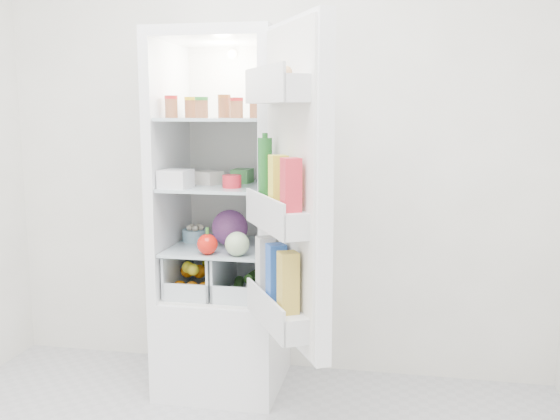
% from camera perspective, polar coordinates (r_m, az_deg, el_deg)
% --- Properties ---
extents(room_walls, '(3.02, 3.02, 2.61)m').
position_cam_1_polar(room_walls, '(1.92, -10.03, 14.03)').
color(room_walls, silver).
rests_on(room_walls, ground).
extents(refrigerator, '(0.60, 0.60, 1.80)m').
position_cam_1_polar(refrigerator, '(3.25, -4.99, -4.42)').
color(refrigerator, white).
rests_on(refrigerator, ground).
extents(shelf_low, '(0.49, 0.53, 0.01)m').
position_cam_1_polar(shelf_low, '(3.17, -5.32, -3.36)').
color(shelf_low, silver).
rests_on(shelf_low, refrigerator).
extents(shelf_mid, '(0.49, 0.53, 0.02)m').
position_cam_1_polar(shelf_mid, '(3.12, -5.40, 2.20)').
color(shelf_mid, silver).
rests_on(shelf_mid, refrigerator).
extents(shelf_top, '(0.49, 0.53, 0.02)m').
position_cam_1_polar(shelf_top, '(3.10, -5.49, 8.27)').
color(shelf_top, silver).
rests_on(shelf_top, refrigerator).
extents(crisper_left, '(0.23, 0.46, 0.22)m').
position_cam_1_polar(crisper_left, '(3.24, -7.37, -5.51)').
color(crisper_left, silver).
rests_on(crisper_left, refrigerator).
extents(crisper_right, '(0.23, 0.46, 0.22)m').
position_cam_1_polar(crisper_right, '(3.17, -3.15, -5.76)').
color(crisper_right, silver).
rests_on(crisper_right, refrigerator).
extents(condiment_jars, '(0.46, 0.32, 0.08)m').
position_cam_1_polar(condiment_jars, '(3.03, -6.37, 9.19)').
color(condiment_jars, '#B21919').
rests_on(condiment_jars, shelf_top).
extents(squeeze_bottle, '(0.06, 0.06, 0.17)m').
position_cam_1_polar(squeeze_bottle, '(3.11, -1.31, 10.03)').
color(squeeze_bottle, white).
rests_on(squeeze_bottle, shelf_top).
extents(tub_white, '(0.15, 0.15, 0.09)m').
position_cam_1_polar(tub_white, '(3.00, -9.51, 2.82)').
color(tub_white, silver).
rests_on(tub_white, shelf_mid).
extents(tub_cream, '(0.15, 0.15, 0.06)m').
position_cam_1_polar(tub_cream, '(3.14, -6.53, 2.96)').
color(tub_cream, beige).
rests_on(tub_cream, shelf_mid).
extents(tin_red, '(0.10, 0.10, 0.06)m').
position_cam_1_polar(tin_red, '(2.98, -4.42, 2.63)').
color(tin_red, red).
rests_on(tin_red, shelf_mid).
extents(foil_tray, '(0.16, 0.12, 0.04)m').
position_cam_1_polar(foil_tray, '(3.24, -5.65, 2.94)').
color(foil_tray, '#B9B9BD').
rests_on(foil_tray, shelf_mid).
extents(tub_green, '(0.09, 0.13, 0.07)m').
position_cam_1_polar(tub_green, '(3.18, -3.47, 3.14)').
color(tub_green, '#3A813D').
rests_on(tub_green, shelf_mid).
extents(red_cabbage, '(0.18, 0.18, 0.18)m').
position_cam_1_polar(red_cabbage, '(3.15, -4.61, -1.61)').
color(red_cabbage, '#582263').
rests_on(red_cabbage, shelf_low).
extents(bell_pepper, '(0.10, 0.10, 0.10)m').
position_cam_1_polar(bell_pepper, '(2.97, -6.65, -3.13)').
color(bell_pepper, red).
rests_on(bell_pepper, shelf_low).
extents(mushroom_bowl, '(0.18, 0.18, 0.06)m').
position_cam_1_polar(mushroom_bowl, '(3.28, -7.74, -2.31)').
color(mushroom_bowl, '#87B5C9').
rests_on(mushroom_bowl, shelf_low).
extents(salad_bag, '(0.11, 0.11, 0.11)m').
position_cam_1_polar(salad_bag, '(2.92, -3.94, -3.11)').
color(salad_bag, '#ADCA97').
rests_on(salad_bag, shelf_low).
extents(citrus_pile, '(0.20, 0.24, 0.16)m').
position_cam_1_polar(citrus_pile, '(3.19, -7.90, -6.11)').
color(citrus_pile, orange).
rests_on(citrus_pile, refrigerator).
extents(veg_pile, '(0.16, 0.30, 0.10)m').
position_cam_1_polar(veg_pile, '(3.18, -3.06, -6.59)').
color(veg_pile, '#1F4416').
rests_on(veg_pile, refrigerator).
extents(fridge_door, '(0.42, 0.56, 1.30)m').
position_cam_1_polar(fridge_door, '(2.49, 0.98, 1.53)').
color(fridge_door, white).
rests_on(fridge_door, refrigerator).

